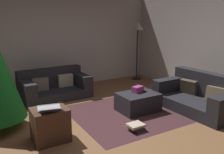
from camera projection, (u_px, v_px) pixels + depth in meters
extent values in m
plane|color=brown|center=(102.00, 133.00, 3.86)|extent=(6.40, 6.40, 0.00)
cube|color=beige|center=(44.00, 39.00, 6.19)|extent=(6.40, 0.12, 2.60)
cube|color=#26262B|center=(56.00, 94.00, 5.60)|extent=(1.61, 0.98, 0.21)
cube|color=#26262B|center=(50.00, 77.00, 5.78)|extent=(1.56, 0.35, 0.46)
cube|color=#26262B|center=(80.00, 80.00, 5.90)|extent=(0.30, 0.89, 0.30)
cube|color=#26262B|center=(26.00, 88.00, 5.18)|extent=(0.30, 0.89, 0.30)
cube|color=#BCB299|center=(65.00, 80.00, 5.81)|extent=(0.37, 0.15, 0.31)
cube|color=#716B5B|center=(40.00, 84.00, 5.47)|extent=(0.37, 0.16, 0.31)
cube|color=#26262B|center=(196.00, 104.00, 4.86)|extent=(0.97, 1.68, 0.23)
cube|color=#26262B|center=(208.00, 85.00, 4.95)|extent=(0.27, 1.66, 0.50)
cube|color=#26262B|center=(171.00, 84.00, 5.39)|extent=(0.95, 0.26, 0.28)
cube|color=#8C7A5B|center=(216.00, 95.00, 4.60)|extent=(0.23, 0.38, 0.31)
cube|color=brown|center=(189.00, 87.00, 5.15)|extent=(0.22, 0.38, 0.31)
cube|color=#26262B|center=(138.00, 102.00, 4.79)|extent=(0.78, 0.58, 0.37)
cube|color=#B23F8C|center=(138.00, 89.00, 4.83)|extent=(0.26, 0.20, 0.12)
cube|color=black|center=(144.00, 91.00, 4.89)|extent=(0.09, 0.17, 0.02)
cube|color=#4C3323|center=(50.00, 125.00, 3.59)|extent=(0.52, 0.44, 0.51)
cube|color=silver|center=(49.00, 108.00, 3.53)|extent=(0.37, 0.30, 0.02)
cube|color=black|center=(50.00, 104.00, 3.35)|extent=(0.37, 0.29, 0.10)
cube|color=#4C423D|center=(138.00, 129.00, 3.96)|extent=(0.24, 0.22, 0.03)
cube|color=#4C423D|center=(136.00, 127.00, 3.95)|extent=(0.23, 0.20, 0.05)
cube|color=beige|center=(136.00, 125.00, 3.94)|extent=(0.27, 0.22, 0.04)
cylinder|color=black|center=(136.00, 79.00, 7.43)|extent=(0.28, 0.28, 0.02)
cylinder|color=black|center=(137.00, 55.00, 7.25)|extent=(0.04, 0.04, 1.51)
cone|color=beige|center=(138.00, 26.00, 7.05)|extent=(0.36, 0.36, 0.24)
cube|color=#45272B|center=(138.00, 110.00, 4.84)|extent=(2.60, 2.00, 0.01)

